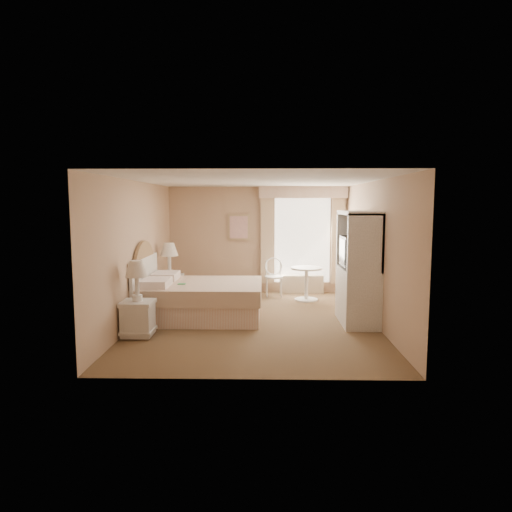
{
  "coord_description": "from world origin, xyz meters",
  "views": [
    {
      "loc": [
        0.18,
        -8.02,
        2.1
      ],
      "look_at": [
        0.01,
        0.3,
        1.14
      ],
      "focal_mm": 32.0,
      "sensor_mm": 36.0,
      "label": 1
    }
  ],
  "objects_px": {
    "nightstand_near": "(138,309)",
    "cafe_chair": "(274,274)",
    "round_table": "(306,278)",
    "armoire": "(358,277)",
    "bed": "(195,298)",
    "nightstand_far": "(170,281)"
  },
  "relations": [
    {
      "from": "cafe_chair",
      "to": "round_table",
      "type": "bearing_deg",
      "value": -37.57
    },
    {
      "from": "bed",
      "to": "nightstand_near",
      "type": "xyz_separation_m",
      "value": [
        -0.72,
        -1.24,
        0.09
      ]
    },
    {
      "from": "round_table",
      "to": "cafe_chair",
      "type": "relative_size",
      "value": 0.83
    },
    {
      "from": "nightstand_near",
      "to": "nightstand_far",
      "type": "height_order",
      "value": "nightstand_far"
    },
    {
      "from": "bed",
      "to": "armoire",
      "type": "distance_m",
      "value": 2.98
    },
    {
      "from": "bed",
      "to": "round_table",
      "type": "xyz_separation_m",
      "value": [
        2.19,
        1.58,
        0.12
      ]
    },
    {
      "from": "round_table",
      "to": "armoire",
      "type": "xyz_separation_m",
      "value": [
        0.74,
        -1.9,
        0.34
      ]
    },
    {
      "from": "nightstand_far",
      "to": "armoire",
      "type": "relative_size",
      "value": 0.64
    },
    {
      "from": "round_table",
      "to": "cafe_chair",
      "type": "height_order",
      "value": "cafe_chair"
    },
    {
      "from": "nightstand_far",
      "to": "round_table",
      "type": "distance_m",
      "value": 2.94
    },
    {
      "from": "cafe_chair",
      "to": "nightstand_near",
      "type": "bearing_deg",
      "value": -125.76
    },
    {
      "from": "nightstand_near",
      "to": "bed",
      "type": "bearing_deg",
      "value": 59.67
    },
    {
      "from": "nightstand_far",
      "to": "cafe_chair",
      "type": "xyz_separation_m",
      "value": [
        2.21,
        0.88,
        0.03
      ]
    },
    {
      "from": "bed",
      "to": "armoire",
      "type": "bearing_deg",
      "value": -6.31
    },
    {
      "from": "nightstand_near",
      "to": "cafe_chair",
      "type": "relative_size",
      "value": 1.38
    },
    {
      "from": "nightstand_near",
      "to": "round_table",
      "type": "height_order",
      "value": "nightstand_near"
    },
    {
      "from": "round_table",
      "to": "nightstand_near",
      "type": "bearing_deg",
      "value": -136.02
    },
    {
      "from": "round_table",
      "to": "nightstand_far",
      "type": "bearing_deg",
      "value": -172.6
    },
    {
      "from": "armoire",
      "to": "bed",
      "type": "bearing_deg",
      "value": 173.69
    },
    {
      "from": "nightstand_far",
      "to": "armoire",
      "type": "xyz_separation_m",
      "value": [
        3.65,
        -1.52,
        0.34
      ]
    },
    {
      "from": "round_table",
      "to": "cafe_chair",
      "type": "distance_m",
      "value": 0.87
    },
    {
      "from": "bed",
      "to": "nightstand_near",
      "type": "relative_size",
      "value": 1.84
    }
  ]
}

